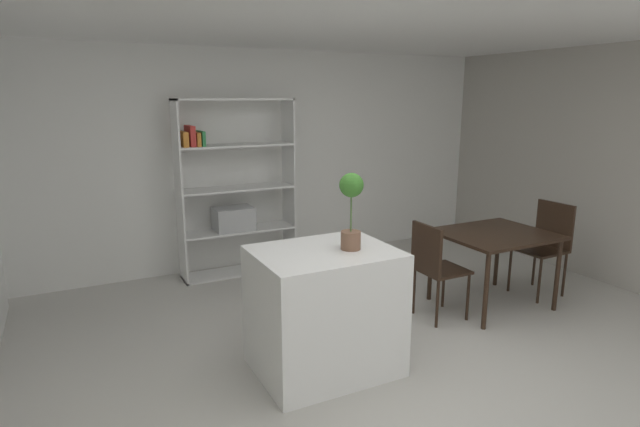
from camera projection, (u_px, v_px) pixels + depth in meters
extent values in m
plane|color=beige|center=(387.00, 378.00, 3.75)|extent=(9.13, 9.13, 0.00)
cube|color=white|center=(400.00, 2.00, 3.17)|extent=(6.64, 6.12, 0.06)
cube|color=white|center=(247.00, 160.00, 6.10)|extent=(6.64, 0.06, 2.56)
cube|color=white|center=(324.00, 310.00, 3.79)|extent=(1.01, 0.79, 0.93)
cylinder|color=brown|center=(351.00, 240.00, 3.70)|extent=(0.14, 0.14, 0.13)
cylinder|color=#476633|center=(351.00, 213.00, 3.65)|extent=(0.01, 0.01, 0.27)
sphere|color=#367026|center=(351.00, 185.00, 3.61)|extent=(0.17, 0.17, 0.17)
cube|color=white|center=(179.00, 193.00, 5.50)|extent=(0.02, 0.37, 2.00)
cube|color=white|center=(289.00, 184.00, 6.07)|extent=(0.02, 0.37, 2.00)
cube|color=white|center=(233.00, 99.00, 5.57)|extent=(1.31, 0.37, 0.02)
cube|color=white|center=(240.00, 271.00, 6.01)|extent=(1.31, 0.37, 0.02)
cube|color=white|center=(238.00, 230.00, 5.90)|extent=(1.27, 0.37, 0.02)
cube|color=white|center=(237.00, 188.00, 5.79)|extent=(1.27, 0.37, 0.02)
cube|color=white|center=(235.00, 145.00, 5.68)|extent=(1.27, 0.37, 0.02)
cube|color=orange|center=(183.00, 139.00, 5.41)|extent=(0.06, 0.31, 0.16)
cube|color=red|center=(190.00, 136.00, 5.44)|extent=(0.06, 0.31, 0.22)
cube|color=orange|center=(196.00, 139.00, 5.47)|extent=(0.04, 0.31, 0.15)
cube|color=#338E4C|center=(201.00, 138.00, 5.49)|extent=(0.03, 0.31, 0.16)
cube|color=#B7BABC|center=(234.00, 219.00, 5.84)|extent=(0.44, 0.32, 0.26)
cube|color=black|center=(495.00, 234.00, 4.91)|extent=(1.03, 0.88, 0.03)
cylinder|color=black|center=(486.00, 291.00, 4.46)|extent=(0.04, 0.04, 0.71)
cylinder|color=black|center=(557.00, 275.00, 4.86)|extent=(0.04, 0.04, 0.71)
cylinder|color=black|center=(430.00, 266.00, 5.13)|extent=(0.04, 0.04, 0.71)
cylinder|color=black|center=(497.00, 254.00, 5.52)|extent=(0.04, 0.04, 0.71)
cube|color=black|center=(539.00, 250.00, 5.24)|extent=(0.45, 0.44, 0.03)
cube|color=black|center=(555.00, 224.00, 5.28)|extent=(0.04, 0.43, 0.46)
cylinder|color=black|center=(510.00, 270.00, 5.37)|extent=(0.03, 0.03, 0.47)
cylinder|color=black|center=(539.00, 281.00, 5.05)|extent=(0.03, 0.03, 0.47)
cylinder|color=black|center=(534.00, 265.00, 5.55)|extent=(0.03, 0.03, 0.47)
cylinder|color=black|center=(564.00, 275.00, 5.23)|extent=(0.03, 0.03, 0.47)
cube|color=black|center=(442.00, 270.00, 4.69)|extent=(0.41, 0.40, 0.03)
cube|color=black|center=(426.00, 249.00, 4.56)|extent=(0.03, 0.40, 0.43)
cylinder|color=black|center=(468.00, 297.00, 4.67)|extent=(0.03, 0.03, 0.45)
cylinder|color=black|center=(443.00, 285.00, 4.97)|extent=(0.03, 0.03, 0.45)
cylinder|color=black|center=(437.00, 304.00, 4.52)|extent=(0.03, 0.03, 0.45)
cylinder|color=black|center=(414.00, 291.00, 4.82)|extent=(0.03, 0.03, 0.45)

